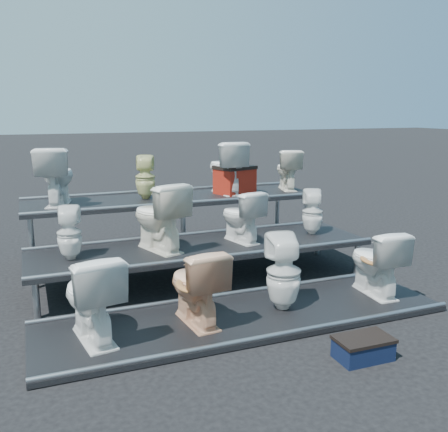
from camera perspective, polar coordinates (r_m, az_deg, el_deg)
name	(u,v)px	position (r m, az deg, el deg)	size (l,w,h in m)	color
ground	(203,280)	(6.38, -2.44, -7.35)	(80.00, 80.00, 0.00)	black
tier_front	(244,317)	(5.24, 2.35, -11.46)	(4.20, 1.20, 0.06)	black
tier_mid	(203,263)	(6.30, -2.45, -5.38)	(4.20, 1.20, 0.46)	black
tier_back	(174,225)	(7.45, -5.77, -1.08)	(4.20, 1.20, 0.86)	black
toilet_0	(91,297)	(4.70, -14.92, -8.88)	(0.46, 0.81, 0.83)	white
toilet_1	(196,285)	(4.91, -3.23, -7.91)	(0.43, 0.76, 0.77)	#DDA37C
toilet_2	(284,272)	(5.27, 6.82, -6.38)	(0.36, 0.37, 0.80)	white
toilet_3	(376,261)	(5.90, 16.95, -5.00)	(0.42, 0.75, 0.76)	white
toilet_4	(69,233)	(5.85, -17.27, -1.88)	(0.27, 0.28, 0.61)	white
toilet_5	(158,216)	(5.99, -7.50, -0.05)	(0.46, 0.81, 0.83)	silver
toilet_6	(241,216)	(6.34, 1.96, -0.01)	(0.37, 0.65, 0.66)	white
toilet_7	(313,212)	(6.83, 10.09, 0.46)	(0.27, 0.28, 0.61)	white
toilet_8	(56,176)	(7.04, -18.63, 4.36)	(0.43, 0.76, 0.78)	white
toilet_9	(145,177)	(7.21, -8.99, 4.40)	(0.28, 0.29, 0.62)	beige
toilet_10	(226,168)	(7.57, 0.19, 5.56)	(0.44, 0.78, 0.79)	white
toilet_11	(287,169)	(8.03, 7.26, 5.30)	(0.36, 0.63, 0.64)	silver
red_crate	(235,181)	(7.59, 1.23, 3.98)	(0.52, 0.42, 0.38)	maroon
step_stool	(363,350)	(4.63, 15.61, -14.49)	(0.47, 0.28, 0.17)	black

